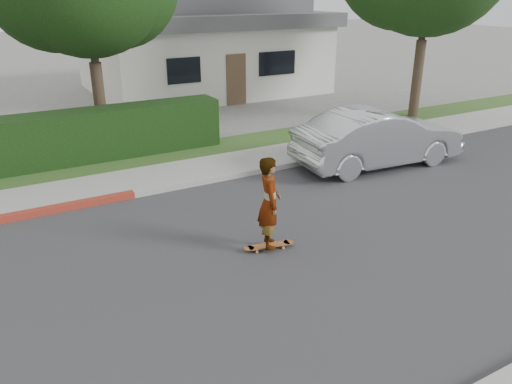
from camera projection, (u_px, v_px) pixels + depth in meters
ground at (147, 295)px, 8.05m from camera, size 120.00×120.00×0.00m
road at (147, 294)px, 8.05m from camera, size 60.00×8.00×0.01m
curb_far at (90, 202)px, 11.33m from camera, size 60.00×0.20×0.15m
sidewalk_far at (82, 190)px, 12.06m from camera, size 60.00×1.60×0.12m
planting_strip at (70, 171)px, 13.36m from camera, size 60.00×1.60×0.10m
house at (201, 45)px, 23.80m from camera, size 10.60×8.60×4.30m
skateboard at (269, 245)px, 9.41m from camera, size 1.00×0.39×0.09m
skateboarder at (269, 203)px, 9.07m from camera, size 0.62×0.74×1.74m
car_silver at (378, 138)px, 13.67m from camera, size 4.89×2.02×1.57m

